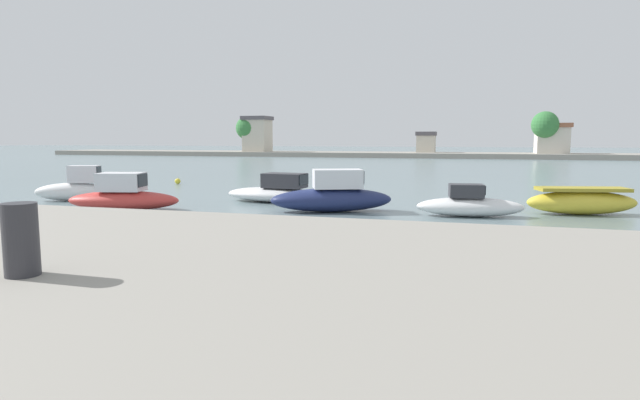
{
  "coord_description": "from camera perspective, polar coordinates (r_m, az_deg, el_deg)",
  "views": [
    {
      "loc": [
        14.7,
        -12.1,
        3.3
      ],
      "look_at": [
        8.04,
        10.98,
        0.45
      ],
      "focal_mm": 29.14,
      "sensor_mm": 36.0,
      "label": 1
    }
  ],
  "objects": [
    {
      "name": "moored_boat_4",
      "position": [
        23.51,
        1.4,
        0.46
      ],
      "size": [
        5.77,
        3.68,
        1.91
      ],
      "rotation": [
        0.0,
        0.0,
        0.38
      ],
      "color": "navy",
      "rests_on": "ground"
    },
    {
      "name": "moored_boat_2",
      "position": [
        25.7,
        -20.79,
        0.34
      ],
      "size": [
        5.45,
        3.02,
        1.73
      ],
      "rotation": [
        0.0,
        0.0,
        0.24
      ],
      "color": "#C63833",
      "rests_on": "ground"
    },
    {
      "name": "distant_shoreline",
      "position": [
        94.62,
        7.42,
        5.59
      ],
      "size": [
        135.37,
        11.49,
        7.68
      ],
      "color": "gray",
      "rests_on": "ground"
    },
    {
      "name": "moored_boat_6",
      "position": [
        25.34,
        26.78,
        -0.14
      ],
      "size": [
        4.86,
        2.36,
        1.18
      ],
      "rotation": [
        0.0,
        0.0,
        0.21
      ],
      "color": "yellow",
      "rests_on": "ground"
    },
    {
      "name": "moored_boat_3",
      "position": [
        27.12,
        -4.88,
        0.91
      ],
      "size": [
        5.43,
        2.39,
        1.51
      ],
      "rotation": [
        0.0,
        0.0,
        -0.09
      ],
      "color": "white",
      "rests_on": "ground"
    },
    {
      "name": "moored_boat_1",
      "position": [
        30.51,
        -25.27,
        1.19
      ],
      "size": [
        4.03,
        2.47,
        1.87
      ],
      "rotation": [
        0.0,
        0.0,
        0.38
      ],
      "color": "white",
      "rests_on": "ground"
    },
    {
      "name": "mooring_bollard",
      "position": [
        4.75,
        -30.0,
        -3.78
      ],
      "size": [
        0.27,
        0.27,
        0.58
      ],
      "primitive_type": "cylinder",
      "color": "#2D2D33",
      "rests_on": "seawall_embankment"
    },
    {
      "name": "mooring_buoy_1",
      "position": [
        41.14,
        -23.84,
        1.8
      ],
      "size": [
        0.3,
        0.3,
        0.3
      ],
      "primitive_type": "sphere",
      "color": "white",
      "rests_on": "ground"
    },
    {
      "name": "mooring_buoy_0",
      "position": [
        39.21,
        -15.36,
        2.0
      ],
      "size": [
        0.41,
        0.41,
        0.41
      ],
      "primitive_type": "sphere",
      "color": "yellow",
      "rests_on": "ground"
    },
    {
      "name": "moored_boat_5",
      "position": [
        22.93,
        16.09,
        -0.51
      ],
      "size": [
        4.61,
        1.99,
        1.37
      ],
      "rotation": [
        0.0,
        0.0,
        0.13
      ],
      "color": "white",
      "rests_on": "ground"
    }
  ]
}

